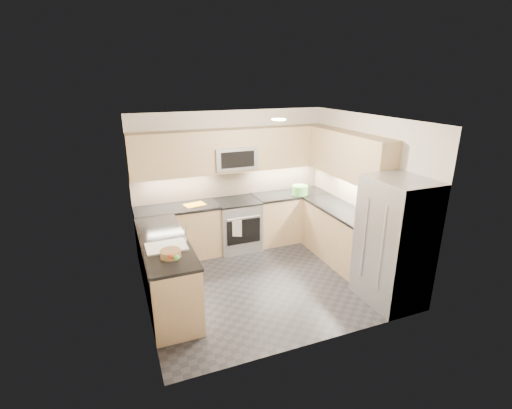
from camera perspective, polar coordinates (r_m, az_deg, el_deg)
name	(u,v)px	position (r m, az deg, el deg)	size (l,w,h in m)	color
floor	(264,279)	(6.01, 1.26, -11.45)	(3.60, 3.20, 0.00)	black
ceiling	(265,119)	(5.21, 1.46, 12.98)	(3.60, 3.20, 0.02)	beige
wall_back	(231,179)	(6.92, -3.83, 3.92)	(3.60, 0.02, 2.50)	beige
wall_front	(321,249)	(4.17, 10.00, -6.82)	(3.60, 0.02, 2.50)	beige
wall_left	(138,222)	(5.10, -17.64, -2.56)	(0.02, 3.20, 2.50)	beige
wall_right	(365,192)	(6.38, 16.43, 1.84)	(0.02, 3.20, 2.50)	beige
base_cab_back_left	(179,233)	(6.67, -11.84, -4.35)	(1.42, 0.60, 0.90)	tan
base_cab_back_right	(290,217)	(7.30, 5.21, -1.91)	(1.42, 0.60, 0.90)	tan
base_cab_right	(341,236)	(6.59, 12.92, -4.72)	(0.60, 1.70, 0.90)	tan
base_cab_peninsula	(166,272)	(5.46, -13.62, -10.01)	(0.60, 2.00, 0.90)	tan
countertop_back_left	(177,208)	(6.50, -12.11, -0.54)	(1.42, 0.63, 0.04)	black
countertop_back_right	(290,194)	(7.15, 5.32, 1.61)	(1.42, 0.63, 0.04)	black
countertop_right	(343,210)	(6.42, 13.23, -0.87)	(0.63, 1.70, 0.04)	black
countertop_peninsula	(164,241)	(5.25, -14.02, -5.50)	(0.63, 2.00, 0.04)	black
upper_cab_back	(234,150)	(6.63, -3.46, 8.35)	(3.60, 0.35, 0.75)	tan
upper_cab_right	(349,155)	(6.35, 14.14, 7.34)	(0.35, 1.95, 0.75)	tan
backsplash_back	(231,182)	(6.93, -3.81, 3.47)	(3.60, 0.01, 0.51)	tan
backsplash_right	(348,188)	(6.73, 14.04, 2.45)	(0.01, 2.30, 0.51)	tan
gas_range	(238,225)	(6.88, -2.85, -3.14)	(0.76, 0.65, 0.91)	#96989D
range_cooktop	(237,201)	(6.72, -2.91, 0.49)	(0.76, 0.65, 0.03)	black
oven_door_glass	(244,232)	(6.60, -1.91, -4.19)	(0.62, 0.02, 0.45)	black
oven_handle	(244,218)	(6.48, -1.88, -2.06)	(0.02, 0.02, 0.60)	#B2B5BA
microwave	(234,157)	(6.63, -3.37, 7.26)	(0.76, 0.40, 0.40)	#919298
microwave_door	(238,160)	(6.44, -2.79, 6.92)	(0.60, 0.01, 0.28)	black
refrigerator	(394,242)	(5.46, 20.47, -5.42)	(0.70, 0.90, 1.80)	#9D9FA5
fridge_handle_left	(381,248)	(5.09, 18.73, -6.41)	(0.02, 0.02, 1.20)	#B2B5BA
fridge_handle_right	(364,238)	(5.34, 16.28, -4.93)	(0.02, 0.02, 1.20)	#B2B5BA
sink_basin	(167,251)	(5.04, -13.56, -7.03)	(0.52, 0.38, 0.16)	white
faucet	(186,235)	(4.99, -10.79, -4.56)	(0.03, 0.03, 0.28)	silver
utensil_bowl	(300,190)	(7.05, 6.80, 2.23)	(0.30, 0.30, 0.17)	#4D9E43
cutting_board	(195,205)	(6.53, -9.40, -0.03)	(0.35, 0.24, 0.01)	orange
fruit_basket	(171,254)	(4.72, -13.02, -7.39)	(0.25, 0.25, 0.09)	#9B7348
fruit_apple	(171,257)	(4.50, -12.93, -7.81)	(0.07, 0.07, 0.07)	#B13914
fruit_pear	(176,257)	(4.46, -12.15, -7.98)	(0.07, 0.07, 0.07)	#4DAA48
dish_towel_check	(237,228)	(6.48, -2.93, -3.68)	(0.16, 0.01, 0.31)	white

